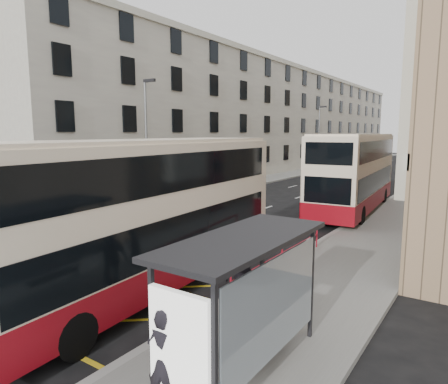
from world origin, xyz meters
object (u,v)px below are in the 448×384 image
Objects in this scene: pedestrian_far at (242,285)px; car_red at (421,161)px; bus_shelter at (240,280)px; white_van at (348,166)px; street_lamp_far at (319,135)px; double_decker_front at (146,215)px; double_decker_rear at (354,172)px; pedestrian_near at (166,361)px; pedestrian_mid at (299,276)px; street_lamp_near at (147,136)px; car_silver at (372,160)px; car_dark at (376,156)px.

car_red is at bearing -75.82° from pedestrian_far.
bus_shelter is 45.11m from white_van.
street_lamp_far is 0.68× the size of double_decker_front.
double_decker_rear is at bearing -64.43° from street_lamp_far.
pedestrian_near is 1.25× the size of pedestrian_mid.
bus_shelter is 19.38m from street_lamp_near.
street_lamp_near is 4.30× the size of pedestrian_far.
double_decker_rear is 40.13m from car_silver.
car_red is (9.27, 17.46, -3.88)m from street_lamp_far.
pedestrian_near reaches higher than white_van.
street_lamp_far reaches higher than car_silver.
street_lamp_near is 1.00× the size of street_lamp_far.
street_lamp_near is 1.66× the size of car_dark.
double_decker_rear is (11.35, -23.72, -2.20)m from street_lamp_far.
pedestrian_far is (13.46, -10.29, -3.56)m from street_lamp_near.
double_decker_front is (-4.86, 2.44, 0.23)m from bus_shelter.
street_lamp_far is at bearing 71.14° from car_red.
pedestrian_far is 42.75m from white_van.
car_dark is at bearing 89.46° from pedestrian_mid.
pedestrian_near is (2.85, -20.18, -1.33)m from double_decker_rear.
street_lamp_far is 1.45× the size of white_van.
double_decker_rear is 15.11m from pedestrian_mid.
double_decker_front is at bearing -63.29° from white_van.
car_silver is at bearing -90.38° from pedestrian_near.
pedestrian_near is at bearing -74.07° from car_silver.
pedestrian_far is at bearing -71.53° from street_lamp_far.
double_decker_front is at bearing 99.67° from car_red.
double_decker_front reaches higher than pedestrian_near.
street_lamp_near is at bearing 139.86° from bus_shelter.
street_lamp_near is at bearing -88.44° from car_silver.
white_van is at bearing -87.90° from pedestrian_near.
car_silver is (-7.13, 55.38, -1.67)m from double_decker_front.
street_lamp_far reaches higher than car_dark.
pedestrian_mid is (14.19, -8.48, -3.72)m from street_lamp_near.
pedestrian_near reaches higher than car_dark.
car_silver is at bearing 89.83° from pedestrian_mid.
pedestrian_near is 61.56m from car_red.
bus_shelter is 0.82× the size of car_red.
street_lamp_near reaches higher than bus_shelter.
pedestrian_near is at bearing -72.08° from street_lamp_far.
street_lamp_far is 1.54× the size of car_red.
bus_shelter is at bearing 104.28° from car_red.
pedestrian_near is at bearing 111.54° from pedestrian_far.
pedestrian_near is 3.69m from pedestrian_far.
double_decker_rear is at bearing 102.00° from car_red.
street_lamp_near is 0.68× the size of double_decker_front.
street_lamp_far is at bearing -61.50° from pedestrian_far.
pedestrian_mid reaches higher than car_silver.
double_decker_front is at bearing -99.51° from double_decker_rear.
white_van is at bearing 83.79° from street_lamp_near.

